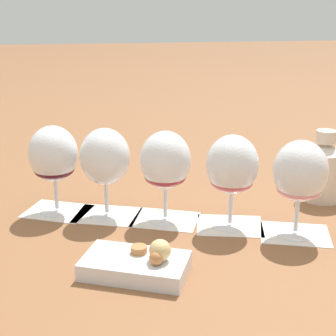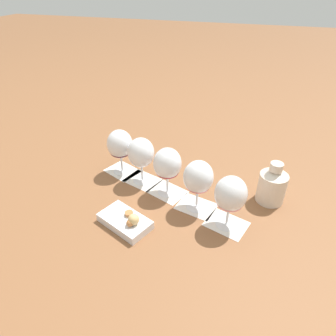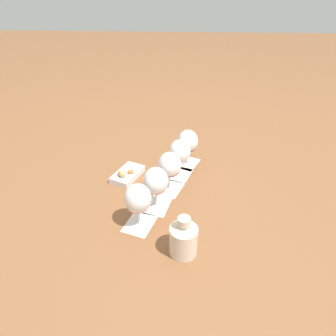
{
  "view_description": "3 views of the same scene",
  "coord_description": "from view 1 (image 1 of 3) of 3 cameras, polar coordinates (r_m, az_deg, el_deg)",
  "views": [
    {
      "loc": [
        0.13,
        0.87,
        0.4
      ],
      "look_at": [
        -0.0,
        -0.0,
        0.11
      ],
      "focal_mm": 55.0,
      "sensor_mm": 36.0,
      "label": 1
    },
    {
      "loc": [
        -0.24,
        0.78,
        0.65
      ],
      "look_at": [
        -0.0,
        -0.0,
        0.11
      ],
      "focal_mm": 32.0,
      "sensor_mm": 36.0,
      "label": 2
    },
    {
      "loc": [
        -1.01,
        -0.05,
        0.76
      ],
      "look_at": [
        -0.0,
        -0.0,
        0.11
      ],
      "focal_mm": 32.0,
      "sensor_mm": 36.0,
      "label": 3
    }
  ],
  "objects": [
    {
      "name": "tasting_card_3",
      "position": [
        1.0,
        -6.75,
        -5.17
      ],
      "size": [
        0.14,
        0.13,
        0.0
      ],
      "color": "silver",
      "rests_on": "ground_plane"
    },
    {
      "name": "tasting_card_2",
      "position": [
        0.98,
        -0.29,
        -5.7
      ],
      "size": [
        0.15,
        0.13,
        0.0
      ],
      "color": "silver",
      "rests_on": "ground_plane"
    },
    {
      "name": "wine_glass_0",
      "position": [
        0.91,
        14.43,
        -0.76
      ],
      "size": [
        0.09,
        0.09,
        0.17
      ],
      "color": "white",
      "rests_on": "tasting_card_0"
    },
    {
      "name": "tasting_card_4",
      "position": [
        1.04,
        -12.15,
        -4.67
      ],
      "size": [
        0.15,
        0.13,
        0.0
      ],
      "color": "silver",
      "rests_on": "ground_plane"
    },
    {
      "name": "ground_plane",
      "position": [
        0.97,
        -0.23,
        -5.92
      ],
      "size": [
        8.0,
        8.0,
        0.0
      ],
      "primitive_type": "plane",
      "color": "brown"
    },
    {
      "name": "wine_glass_4",
      "position": [
        1.0,
        -12.57,
        1.15
      ],
      "size": [
        0.09,
        0.09,
        0.17
      ],
      "color": "white",
      "rests_on": "tasting_card_4"
    },
    {
      "name": "wine_glass_3",
      "position": [
        0.96,
        -6.99,
        0.83
      ],
      "size": [
        0.09,
        0.09,
        0.17
      ],
      "color": "white",
      "rests_on": "tasting_card_3"
    },
    {
      "name": "snack_dish",
      "position": [
        0.79,
        -3.36,
        -10.57
      ],
      "size": [
        0.18,
        0.14,
        0.06
      ],
      "color": "silver",
      "rests_on": "ground_plane"
    },
    {
      "name": "ceramic_vase",
      "position": [
        1.1,
        16.8,
        -0.15
      ],
      "size": [
        0.09,
        0.09,
        0.15
      ],
      "color": "beige",
      "rests_on": "ground_plane"
    },
    {
      "name": "wine_glass_1",
      "position": [
        0.92,
        7.12,
        -0.07
      ],
      "size": [
        0.09,
        0.09,
        0.17
      ],
      "color": "white",
      "rests_on": "tasting_card_1"
    },
    {
      "name": "wine_glass_2",
      "position": [
        0.94,
        -0.3,
        0.45
      ],
      "size": [
        0.09,
        0.09,
        0.17
      ],
      "color": "white",
      "rests_on": "tasting_card_2"
    },
    {
      "name": "tasting_card_0",
      "position": [
        0.95,
        13.9,
        -7.07
      ],
      "size": [
        0.14,
        0.13,
        0.0
      ],
      "color": "silver",
      "rests_on": "ground_plane"
    },
    {
      "name": "tasting_card_1",
      "position": [
        0.96,
        6.86,
        -6.32
      ],
      "size": [
        0.14,
        0.12,
        0.0
      ],
      "color": "silver",
      "rests_on": "ground_plane"
    }
  ]
}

